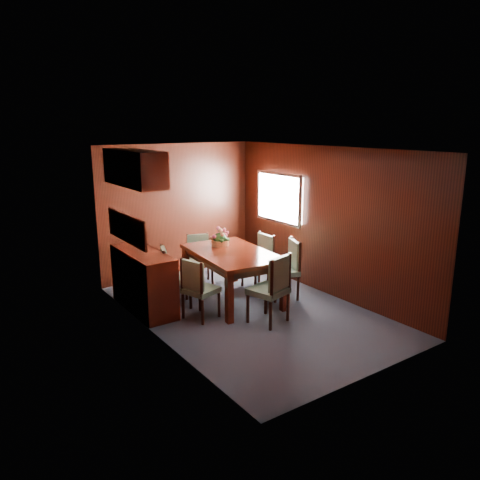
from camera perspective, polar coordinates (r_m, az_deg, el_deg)
ground at (r=7.09m, az=1.22°, el=-8.69°), size 4.50×4.50×0.00m
room_shell at (r=6.84m, az=-1.05°, el=4.72°), size 3.06×4.52×2.41m
sideboard at (r=7.18m, az=-11.67°, el=-4.86°), size 0.48×1.40×0.90m
dining_table at (r=7.33m, az=-0.98°, el=-2.26°), size 1.22×1.79×0.79m
chair_left_near at (r=6.67m, az=-5.22°, el=-5.57°), size 0.52×0.54×0.91m
chair_left_far at (r=7.20m, az=-8.38°, el=-4.05°), size 0.55×0.56×0.94m
chair_right_near at (r=7.52m, az=5.83°, el=-3.11°), size 0.57×0.58×0.96m
chair_right_far at (r=7.98m, az=2.56°, el=-2.17°), size 0.43×0.44×0.93m
chair_head at (r=6.51m, az=4.02°, el=-5.55°), size 0.58×0.57×1.01m
chair_foot at (r=8.22m, az=-5.00°, el=-1.95°), size 0.52×0.50×0.87m
flower_centerpiece at (r=7.63m, az=-2.44°, el=0.43°), size 0.31×0.31×0.31m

